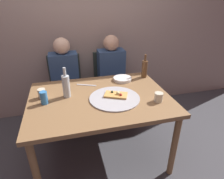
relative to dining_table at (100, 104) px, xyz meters
name	(u,v)px	position (x,y,z in m)	size (l,w,h in m)	color
ground_plane	(102,153)	(0.00, 0.00, -0.67)	(8.00, 8.00, 0.00)	#424247
back_wall	(83,23)	(0.00, 1.10, 0.63)	(6.00, 0.10, 2.60)	gray
dining_table	(100,104)	(0.00, 0.00, 0.00)	(1.37, 1.00, 0.75)	olive
pizza_tray	(115,98)	(0.13, -0.07, 0.08)	(0.49, 0.49, 0.01)	#ADADB2
pizza_slice_last	(116,95)	(0.16, -0.04, 0.10)	(0.25, 0.21, 0.05)	tan
wine_bottle	(66,86)	(-0.31, 0.09, 0.20)	(0.07, 0.07, 0.30)	#B2BCC1
beer_bottle	(145,69)	(0.62, 0.35, 0.19)	(0.07, 0.07, 0.28)	brown
tumbler_near	(42,94)	(-0.55, 0.12, 0.12)	(0.07, 0.07, 0.09)	beige
tumbler_far	(159,97)	(0.52, -0.22, 0.12)	(0.08, 0.08, 0.09)	beige
soda_can	(44,98)	(-0.52, 0.00, 0.14)	(0.07, 0.07, 0.12)	#337AC1
plate_stack	(122,79)	(0.34, 0.33, 0.10)	(0.21, 0.21, 0.03)	white
table_knife	(86,85)	(-0.09, 0.29, 0.08)	(0.22, 0.02, 0.01)	#B7B7BC
chair_left	(66,84)	(-0.31, 0.90, -0.15)	(0.44, 0.44, 0.90)	#2D3833
chair_right	(110,79)	(0.33, 0.90, -0.15)	(0.44, 0.44, 0.90)	#2D3833
guest_in_sweater	(66,80)	(-0.31, 0.75, -0.03)	(0.36, 0.56, 1.17)	navy
guest_in_beanie	(113,75)	(0.33, 0.75, -0.03)	(0.36, 0.56, 1.17)	navy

